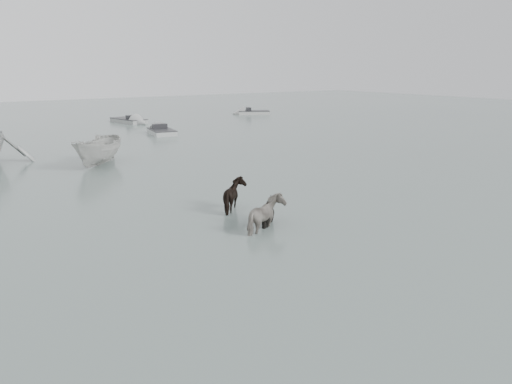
{
  "coord_description": "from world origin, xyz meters",
  "views": [
    {
      "loc": [
        -8.83,
        -12.4,
        5.14
      ],
      "look_at": [
        0.44,
        1.06,
        1.0
      ],
      "focal_mm": 35.0,
      "sensor_mm": 36.0,
      "label": 1
    }
  ],
  "objects": [
    {
      "name": "pony_pinto",
      "position": [
        0.13,
        0.08,
        0.72
      ],
      "size": [
        1.88,
        1.5,
        1.45
      ],
      "primitive_type": "imported",
      "rotation": [
        0.0,
        0.0,
        2.06
      ],
      "color": "black",
      "rests_on": "ground"
    },
    {
      "name": "skiff_mid",
      "position": [
        7.89,
        32.92,
        0.38
      ],
      "size": [
        2.59,
        5.95,
        0.75
      ],
      "primitive_type": null,
      "rotation": [
        0.0,
        0.0,
        -1.39
      ],
      "color": "gray",
      "rests_on": "ground"
    },
    {
      "name": "boat_small",
      "position": [
        -0.85,
        14.0,
        0.83
      ],
      "size": [
        4.11,
        4.21,
        1.65
      ],
      "primitive_type": "imported",
      "rotation": [
        0.0,
        0.0,
        -0.76
      ],
      "color": "#AEADA9",
      "rests_on": "ground"
    },
    {
      "name": "pony_dark",
      "position": [
        0.56,
        2.54,
        0.67
      ],
      "size": [
        1.49,
        1.62,
        1.35
      ],
      "primitive_type": "imported",
      "rotation": [
        0.0,
        0.0,
        1.27
      ],
      "color": "black",
      "rests_on": "ground"
    },
    {
      "name": "skiff_star",
      "position": [
        22.24,
        33.2,
        0.38
      ],
      "size": [
        4.92,
        3.63,
        0.75
      ],
      "primitive_type": null,
      "rotation": [
        0.0,
        0.0,
        2.65
      ],
      "color": "#B4B4AF",
      "rests_on": "ground"
    },
    {
      "name": "pony_black",
      "position": [
        0.63,
        0.58,
        0.58
      ],
      "size": [
        1.08,
        0.97,
        1.17
      ],
      "primitive_type": "imported",
      "rotation": [
        0.0,
        0.0,
        1.54
      ],
      "color": "black",
      "rests_on": "ground"
    },
    {
      "name": "skiff_port",
      "position": [
        7.03,
        23.55,
        0.38
      ],
      "size": [
        2.38,
        4.78,
        0.75
      ],
      "primitive_type": null,
      "rotation": [
        0.0,
        0.0,
        1.39
      ],
      "color": "#AFB2AF",
      "rests_on": "ground"
    },
    {
      "name": "ground",
      "position": [
        0.0,
        0.0,
        0.0
      ],
      "size": [
        140.0,
        140.0,
        0.0
      ],
      "primitive_type": "plane",
      "color": "#4F5D59",
      "rests_on": "ground"
    }
  ]
}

